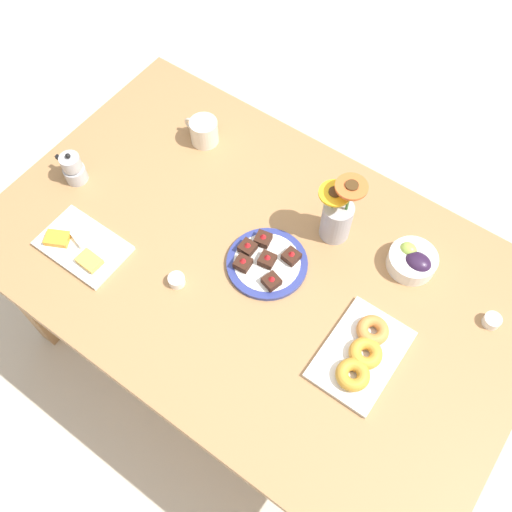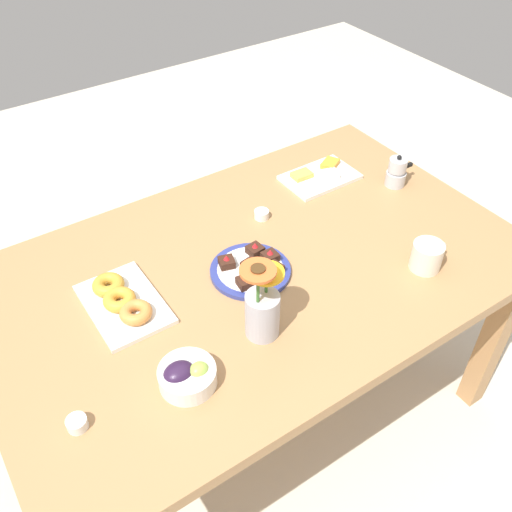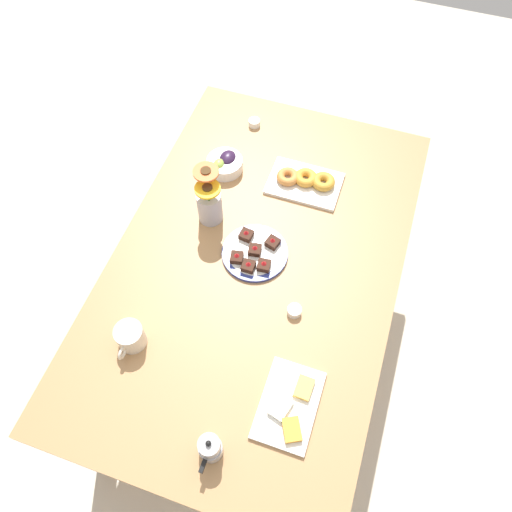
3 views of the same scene
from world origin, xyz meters
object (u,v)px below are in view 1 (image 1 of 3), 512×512
at_px(jam_cup_honey, 492,321).
at_px(moka_pot, 73,169).
at_px(dining_table, 256,277).
at_px(grape_bowl, 413,261).
at_px(croissant_platter, 362,354).
at_px(dessert_plate, 266,262).
at_px(coffee_mug, 204,131).
at_px(cheese_platter, 81,246).
at_px(flower_vase, 337,217).
at_px(jam_cup_berry, 177,280).

height_order(jam_cup_honey, moka_pot, moka_pot).
relative_size(dining_table, grape_bowl, 11.32).
bearing_deg(dining_table, croissant_platter, 170.12).
height_order(dining_table, dessert_plate, dessert_plate).
distance_m(dining_table, dessert_plate, 0.10).
bearing_deg(dining_table, coffee_mug, -34.33).
distance_m(cheese_platter, flower_vase, 0.76).
relative_size(dining_table, coffee_mug, 12.66).
distance_m(dining_table, croissant_platter, 0.41).
bearing_deg(flower_vase, moka_pot, 21.37).
xyz_separation_m(dining_table, jam_cup_honey, (-0.64, -0.22, 0.10)).
relative_size(dining_table, croissant_platter, 5.71).
bearing_deg(croissant_platter, dining_table, -9.88).
bearing_deg(moka_pot, jam_cup_honey, -166.65).
relative_size(grape_bowl, flower_vase, 0.58).
relative_size(flower_vase, moka_pot, 2.06).
height_order(grape_bowl, cheese_platter, grape_bowl).
height_order(croissant_platter, flower_vase, flower_vase).
height_order(dining_table, coffee_mug, coffee_mug).
relative_size(cheese_platter, croissant_platter, 0.93).
distance_m(coffee_mug, flower_vase, 0.55).
bearing_deg(dining_table, flower_vase, -120.31).
bearing_deg(dessert_plate, jam_cup_berry, 48.92).
bearing_deg(dining_table, dessert_plate, -152.32).
xyz_separation_m(dining_table, croissant_platter, (-0.40, 0.07, 0.10)).
height_order(grape_bowl, croissant_platter, grape_bowl).
bearing_deg(dessert_plate, cheese_platter, 29.77).
bearing_deg(dessert_plate, croissant_platter, 167.28).
bearing_deg(croissant_platter, moka_pot, 0.68).
height_order(cheese_platter, jam_cup_honey, cheese_platter).
relative_size(coffee_mug, flower_vase, 0.52).
relative_size(dining_table, cheese_platter, 6.15).
bearing_deg(dessert_plate, jam_cup_honey, -161.11).
bearing_deg(flower_vase, dessert_plate, 63.72).
bearing_deg(flower_vase, dining_table, 59.69).
xyz_separation_m(coffee_mug, jam_cup_honey, (-1.05, 0.06, -0.03)).
height_order(cheese_platter, moka_pot, moka_pot).
xyz_separation_m(coffee_mug, flower_vase, (-0.54, 0.06, 0.04)).
height_order(dining_table, flower_vase, flower_vase).
xyz_separation_m(cheese_platter, dessert_plate, (-0.48, -0.27, 0.00)).
height_order(jam_cup_berry, moka_pot, moka_pot).
xyz_separation_m(croissant_platter, jam_cup_honey, (-0.24, -0.29, -0.00)).
distance_m(grape_bowl, dessert_plate, 0.42).
height_order(coffee_mug, jam_cup_berry, coffee_mug).
bearing_deg(cheese_platter, dessert_plate, -150.23).
xyz_separation_m(coffee_mug, moka_pot, (0.23, 0.36, 0.01)).
bearing_deg(flower_vase, cheese_platter, 39.66).
bearing_deg(grape_bowl, cheese_platter, 32.03).
distance_m(dining_table, coffee_mug, 0.52).
distance_m(cheese_platter, croissant_platter, 0.87).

